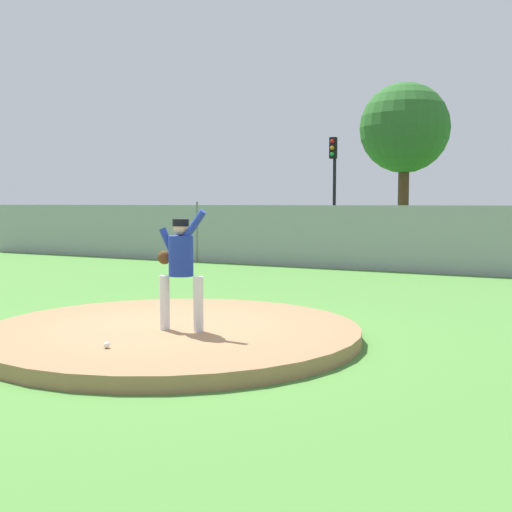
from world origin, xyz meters
name	(u,v)px	position (x,y,z in m)	size (l,w,h in m)	color
ground_plane	(333,288)	(0.00, 6.00, 0.00)	(80.00, 80.00, 0.00)	#4C8438
asphalt_strip	(426,259)	(0.00, 14.50, 0.00)	(44.00, 7.00, 0.01)	#2B2B2D
pitchers_mound	(173,333)	(0.00, 0.00, 0.09)	(5.07, 5.07, 0.19)	#99704C
pitcher_youth	(180,262)	(0.26, -0.18, 1.08)	(0.77, 0.32, 1.58)	silver
baseball	(107,345)	(0.11, -1.45, 0.22)	(0.07, 0.07, 0.07)	white
chainlink_fence	(387,238)	(0.00, 10.00, 0.89)	(30.68, 0.07, 1.89)	gray
parked_car_white	(155,229)	(-11.52, 14.98, 0.76)	(2.05, 4.32, 1.58)	silver
parked_car_slate	(380,235)	(-1.58, 14.55, 0.75)	(2.11, 4.83, 1.53)	slate
parked_car_navy	(261,231)	(-6.18, 14.44, 0.80)	(2.06, 4.62, 1.67)	#161E4C
traffic_cone_orange	(326,243)	(-4.57, 16.97, 0.26)	(0.40, 0.40, 0.55)	orange
traffic_light_near	(334,172)	(-5.06, 19.07, 3.18)	(0.28, 0.46, 4.64)	black
tree_tall_centre	(405,129)	(-3.22, 23.50, 5.35)	(4.24, 4.24, 7.52)	#4C331E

